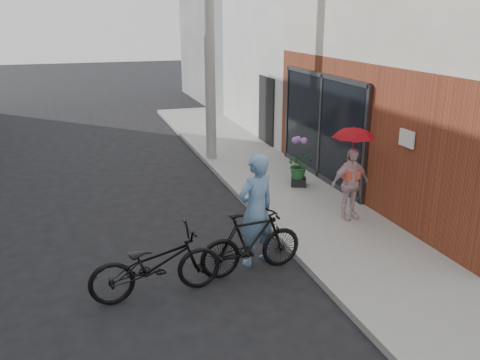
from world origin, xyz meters
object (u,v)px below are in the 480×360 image
bike_left (156,264)px  bike_right (251,242)px  kimono_woman (350,184)px  officer (256,210)px  utility_pole (209,32)px  planter (298,182)px

bike_left → bike_right: bike_right is taller
kimono_woman → officer: bearing=-161.6°
utility_pole → kimono_woman: size_ratio=4.98×
bike_right → kimono_woman: size_ratio=1.22×
utility_pole → officer: size_ratio=3.75×
kimono_woman → planter: (-0.10, 2.12, -0.61)m
bike_left → bike_right: 1.55m
bike_right → planter: size_ratio=5.06×
bike_left → planter: (3.89, 3.65, -0.30)m
bike_right → kimono_woman: (2.46, 1.29, 0.31)m
planter → bike_left: bearing=-136.8°
officer → bike_left: size_ratio=0.97×
kimono_woman → bike_right: bearing=-157.8°
bike_right → planter: 4.16m
utility_pole → kimono_woman: 5.93m
planter → kimono_woman: bearing=-87.3°
bike_left → kimono_woman: bearing=-72.8°
bike_left → planter: bike_left is taller
utility_pole → bike_left: utility_pole is taller
bike_left → kimono_woman: (3.99, 1.53, 0.32)m
officer → planter: (2.18, 3.13, -0.72)m
bike_right → utility_pole: bearing=-15.0°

